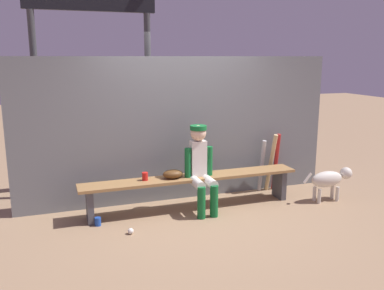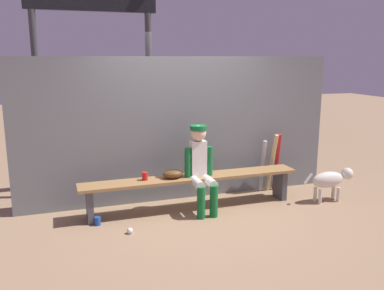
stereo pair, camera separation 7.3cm
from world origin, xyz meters
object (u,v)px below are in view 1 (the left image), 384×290
(bat_aluminum_red, at_px, (276,162))
(baseball, at_px, (131,231))
(cup_on_ground, at_px, (98,221))
(cup_on_bench, at_px, (145,176))
(player_seated, at_px, (201,165))
(scoreboard, at_px, (96,21))
(bat_aluminum_silver, at_px, (262,166))
(dog, at_px, (330,179))
(dugout_bench, at_px, (192,183))
(baseball_glove, at_px, (173,174))
(bat_wood_natural, at_px, (271,163))

(bat_aluminum_red, xyz_separation_m, baseball, (-2.55, -0.92, -0.43))
(cup_on_ground, distance_m, cup_on_bench, 0.85)
(player_seated, distance_m, scoreboard, 2.66)
(bat_aluminum_silver, relative_size, baseball, 11.41)
(scoreboard, xyz_separation_m, dog, (3.15, -1.56, -2.31))
(player_seated, relative_size, scoreboard, 0.32)
(player_seated, distance_m, bat_aluminum_silver, 1.32)
(player_seated, bearing_deg, bat_aluminum_silver, 21.49)
(player_seated, distance_m, cup_on_bench, 0.78)
(bat_aluminum_red, xyz_separation_m, cup_on_ground, (-2.90, -0.53, -0.41))
(dugout_bench, relative_size, player_seated, 2.61)
(baseball, xyz_separation_m, cup_on_ground, (-0.35, 0.39, 0.02))
(player_seated, relative_size, bat_aluminum_silver, 1.42)
(dog, bearing_deg, cup_on_bench, 171.81)
(baseball_glove, relative_size, bat_aluminum_red, 0.30)
(bat_wood_natural, relative_size, baseball, 12.83)
(bat_aluminum_silver, height_order, scoreboard, scoreboard)
(dugout_bench, height_order, scoreboard, scoreboard)
(baseball_glove, distance_m, bat_aluminum_red, 1.87)
(bat_wood_natural, distance_m, baseball, 2.63)
(cup_on_bench, bearing_deg, bat_wood_natural, 7.80)
(dog, bearing_deg, player_seated, 172.84)
(dugout_bench, height_order, bat_aluminum_red, bat_aluminum_red)
(baseball, xyz_separation_m, dog, (3.05, 0.20, 0.30))
(dugout_bench, distance_m, player_seated, 0.31)
(dugout_bench, distance_m, baseball, 1.19)
(cup_on_bench, bearing_deg, cup_on_ground, -163.19)
(cup_on_bench, xyz_separation_m, scoreboard, (-0.42, 1.17, 2.11))
(player_seated, relative_size, baseball_glove, 4.29)
(dugout_bench, xyz_separation_m, player_seated, (0.09, -0.11, 0.27))
(bat_wood_natural, bearing_deg, cup_on_ground, -169.96)
(player_seated, relative_size, bat_aluminum_red, 1.29)
(bat_aluminum_red, height_order, scoreboard, scoreboard)
(cup_on_bench, bearing_deg, dog, -8.19)
(baseball, bearing_deg, player_seated, 22.58)
(dog, bearing_deg, bat_aluminum_red, 125.19)
(bat_wood_natural, distance_m, scoreboard, 3.45)
(dog, bearing_deg, bat_wood_natural, 132.17)
(player_seated, height_order, baseball, player_seated)
(bat_wood_natural, relative_size, scoreboard, 0.25)
(scoreboard, bearing_deg, bat_wood_natural, -19.17)
(dugout_bench, distance_m, cup_on_ground, 1.39)
(baseball, height_order, cup_on_ground, cup_on_ground)
(cup_on_bench, height_order, dog, cup_on_bench)
(baseball_glove, bearing_deg, dog, -8.75)
(bat_wood_natural, distance_m, cup_on_ground, 2.86)
(cup_on_bench, relative_size, scoreboard, 0.03)
(bat_wood_natural, relative_size, dog, 1.13)
(bat_aluminum_silver, bearing_deg, baseball_glove, -167.06)
(cup_on_ground, relative_size, scoreboard, 0.03)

